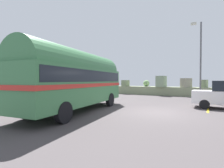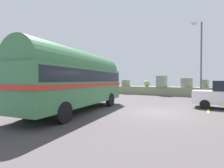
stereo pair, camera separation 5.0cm
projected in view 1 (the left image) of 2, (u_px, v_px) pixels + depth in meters
The scene contains 5 objects.
ground at pixel (156, 112), 9.73m from camera, with size 32.00×26.00×0.02m.
breakwater at pixel (187, 91), 19.63m from camera, with size 31.36×2.20×2.48m.
vintage_coach at pixel (77, 78), 9.98m from camera, with size 3.66×8.85×3.70m.
second_coach at pixel (48, 79), 14.35m from camera, with size 2.60×8.63×3.70m.
lamp_post at pixel (200, 58), 14.39m from camera, with size 0.86×0.39×6.99m.
Camera 1 is at (2.71, -9.65, 1.89)m, focal length 26.41 mm.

